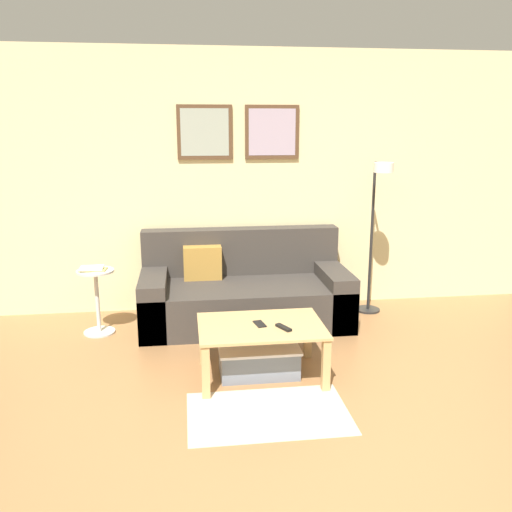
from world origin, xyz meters
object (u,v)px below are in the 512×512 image
at_px(cell_phone, 260,324).
at_px(book_stack, 92,269).
at_px(storage_bin, 259,360).
at_px(remote_control, 284,327).
at_px(couch, 244,293).
at_px(side_table, 97,296).
at_px(floor_lamp, 377,216).
at_px(coffee_table, 261,334).

bearing_deg(cell_phone, book_stack, 131.36).
xyz_separation_m(storage_bin, remote_control, (0.16, -0.13, 0.30)).
relative_size(couch, cell_phone, 13.76).
distance_m(couch, book_stack, 1.40).
height_order(side_table, book_stack, book_stack).
distance_m(storage_bin, floor_lamp, 1.95).
bearing_deg(coffee_table, couch, 89.84).
height_order(floor_lamp, cell_phone, floor_lamp).
relative_size(book_stack, cell_phone, 1.71).
bearing_deg(coffee_table, storage_bin, 115.72).
relative_size(couch, book_stack, 8.06).
bearing_deg(remote_control, cell_phone, 118.15).
bearing_deg(remote_control, book_stack, 115.87).
bearing_deg(book_stack, coffee_table, -37.45).
bearing_deg(remote_control, coffee_table, 119.25).
distance_m(storage_bin, side_table, 1.68).
xyz_separation_m(storage_bin, cell_phone, (0.00, -0.02, 0.30)).
xyz_separation_m(couch, side_table, (-1.33, -0.14, 0.07)).
bearing_deg(storage_bin, cell_phone, -75.40).
bearing_deg(storage_bin, remote_control, -37.76).
height_order(storage_bin, floor_lamp, floor_lamp).
distance_m(couch, floor_lamp, 1.46).
relative_size(coffee_table, book_stack, 3.85).
relative_size(storage_bin, side_table, 1.03).
relative_size(book_stack, remote_control, 1.59).
xyz_separation_m(floor_lamp, book_stack, (-2.63, -0.15, -0.39)).
relative_size(floor_lamp, side_table, 2.55).
bearing_deg(storage_bin, book_stack, 142.99).
height_order(coffee_table, floor_lamp, floor_lamp).
height_order(couch, floor_lamp, floor_lamp).
bearing_deg(floor_lamp, remote_control, -131.46).
bearing_deg(remote_control, storage_bin, 115.20).
xyz_separation_m(coffee_table, side_table, (-1.33, 1.05, 0.01)).
xyz_separation_m(side_table, book_stack, (-0.02, -0.01, 0.25)).
bearing_deg(book_stack, remote_control, -37.10).
height_order(remote_control, cell_phone, remote_control).
bearing_deg(remote_control, couch, 69.45).
bearing_deg(couch, side_table, -173.86).
bearing_deg(book_stack, side_table, 26.95).
distance_m(side_table, remote_control, 1.87).
bearing_deg(side_table, book_stack, -153.05).
relative_size(coffee_table, side_table, 1.56).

